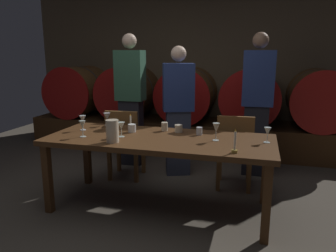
{
  "coord_description": "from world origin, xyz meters",
  "views": [
    {
      "loc": [
        1.12,
        -2.69,
        1.54
      ],
      "look_at": [
        0.28,
        0.36,
        0.84
      ],
      "focal_mm": 34.88,
      "sensor_mm": 36.0,
      "label": 1
    }
  ],
  "objects": [
    {
      "name": "wine_glass_center_left",
      "position": [
        -0.52,
        0.09,
        0.86
      ],
      "size": [
        0.06,
        0.06,
        0.16
      ],
      "color": "silver",
      "rests_on": "dining_table"
    },
    {
      "name": "wine_barrel_far_right",
      "position": [
        1.98,
        2.47,
        0.9
      ],
      "size": [
        0.88,
        0.92,
        0.88
      ],
      "color": "brown",
      "rests_on": "barrel_shelf"
    },
    {
      "name": "candle_left",
      "position": [
        -0.18,
        0.51,
        0.79
      ],
      "size": [
        0.05,
        0.05,
        0.18
      ],
      "color": "olive",
      "rests_on": "dining_table"
    },
    {
      "name": "wine_barrel_far_left",
      "position": [
        -1.96,
        2.47,
        0.9
      ],
      "size": [
        0.88,
        0.92,
        0.88
      ],
      "color": "brown",
      "rests_on": "barrel_shelf"
    },
    {
      "name": "guest_left",
      "position": [
        -0.57,
        1.48,
        0.93
      ],
      "size": [
        0.38,
        0.24,
        1.81
      ],
      "rotation": [
        0.0,
        0.0,
        3.15
      ],
      "color": "black",
      "rests_on": "ground"
    },
    {
      "name": "wine_glass_left",
      "position": [
        -0.52,
        0.64,
        0.84
      ],
      "size": [
        0.08,
        0.08,
        0.14
      ],
      "color": "white",
      "rests_on": "dining_table"
    },
    {
      "name": "cup_center_left",
      "position": [
        0.18,
        0.56,
        0.79
      ],
      "size": [
        0.07,
        0.07,
        0.09
      ],
      "primitive_type": "cylinder",
      "color": "beige",
      "rests_on": "dining_table"
    },
    {
      "name": "wine_barrel_right",
      "position": [
        1.0,
        2.47,
        0.9
      ],
      "size": [
        0.88,
        0.92,
        0.88
      ],
      "color": "brown",
      "rests_on": "barrel_shelf"
    },
    {
      "name": "chair_right",
      "position": [
        0.9,
        0.95,
        0.49
      ],
      "size": [
        0.42,
        0.42,
        0.88
      ],
      "rotation": [
        0.0,
        0.0,
        3.2
      ],
      "color": "brown",
      "rests_on": "ground"
    },
    {
      "name": "candle_right",
      "position": [
        0.96,
        -0.05,
        0.8
      ],
      "size": [
        0.05,
        0.05,
        0.2
      ],
      "color": "olive",
      "rests_on": "dining_table"
    },
    {
      "name": "barrel_shelf",
      "position": [
        0.0,
        2.47,
        0.23
      ],
      "size": [
        5.24,
        0.9,
        0.47
      ],
      "primitive_type": "cube",
      "color": "#4C2D16",
      "rests_on": "ground"
    },
    {
      "name": "ground_plane",
      "position": [
        0.0,
        0.0,
        0.0
      ],
      "size": [
        7.57,
        7.57,
        0.0
      ],
      "primitive_type": "plane",
      "color": "#4C443A"
    },
    {
      "name": "dining_table",
      "position": [
        0.21,
        0.27,
        0.67
      ],
      "size": [
        2.21,
        0.89,
        0.74
      ],
      "color": "#4C2D16",
      "rests_on": "ground"
    },
    {
      "name": "pitcher",
      "position": [
        -0.15,
        -0.01,
        0.85
      ],
      "size": [
        0.12,
        0.12,
        0.21
      ],
      "color": "beige",
      "rests_on": "dining_table"
    },
    {
      "name": "wine_barrel_center",
      "position": [
        0.01,
        2.47,
        0.9
      ],
      "size": [
        0.88,
        0.92,
        0.88
      ],
      "color": "brown",
      "rests_on": "barrel_shelf"
    },
    {
      "name": "chair_left",
      "position": [
        -0.44,
        0.92,
        0.49
      ],
      "size": [
        0.43,
        0.43,
        0.88
      ],
      "rotation": [
        0.0,
        0.0,
        3.22
      ],
      "color": "brown",
      "rests_on": "ground"
    },
    {
      "name": "wine_glass_far_right",
      "position": [
        1.22,
        0.36,
        0.84
      ],
      "size": [
        0.06,
        0.06,
        0.14
      ],
      "color": "silver",
      "rests_on": "dining_table"
    },
    {
      "name": "wine_glass_right",
      "position": [
        0.76,
        0.3,
        0.86
      ],
      "size": [
        0.07,
        0.07,
        0.17
      ],
      "color": "silver",
      "rests_on": "dining_table"
    },
    {
      "name": "guest_right",
      "position": [
        1.11,
        1.53,
        0.92
      ],
      "size": [
        0.39,
        0.25,
        1.8
      ],
      "rotation": [
        0.0,
        0.0,
        3.17
      ],
      "color": "black",
      "rests_on": "ground"
    },
    {
      "name": "cup_far_right",
      "position": [
        0.57,
        0.48,
        0.78
      ],
      "size": [
        0.06,
        0.06,
        0.08
      ],
      "primitive_type": "cylinder",
      "color": "silver",
      "rests_on": "dining_table"
    },
    {
      "name": "wine_glass_center_right",
      "position": [
        -0.15,
        0.19,
        0.85
      ],
      "size": [
        0.07,
        0.07,
        0.15
      ],
      "color": "silver",
      "rests_on": "dining_table"
    },
    {
      "name": "guest_center",
      "position": [
        0.16,
        1.27,
        0.83
      ],
      "size": [
        0.44,
        0.36,
        1.64
      ],
      "rotation": [
        0.0,
        0.0,
        3.5
      ],
      "color": "#33384C",
      "rests_on": "ground"
    },
    {
      "name": "cup_far_left",
      "position": [
        -0.13,
        0.41,
        0.78
      ],
      "size": [
        0.08,
        0.08,
        0.08
      ],
      "primitive_type": "cylinder",
      "color": "white",
      "rests_on": "dining_table"
    },
    {
      "name": "wine_glass_far_left",
      "position": [
        -0.67,
        0.35,
        0.86
      ],
      "size": [
        0.07,
        0.07,
        0.16
      ],
      "color": "white",
      "rests_on": "dining_table"
    },
    {
      "name": "back_wall",
      "position": [
        0.0,
        3.02,
        1.32
      ],
      "size": [
        5.82,
        0.24,
        2.64
      ],
      "primitive_type": "cube",
      "color": "brown",
      "rests_on": "ground"
    },
    {
      "name": "cup_center_right",
      "position": [
        0.34,
        0.53,
        0.78
      ],
      "size": [
        0.08,
        0.08,
        0.08
      ],
      "primitive_type": "cylinder",
      "color": "beige",
      "rests_on": "dining_table"
    },
    {
      "name": "wine_barrel_left",
      "position": [
        -1.0,
        2.47,
        0.9
      ],
      "size": [
        0.88,
        0.92,
        0.88
      ],
      "color": "#513319",
      "rests_on": "barrel_shelf"
    }
  ]
}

